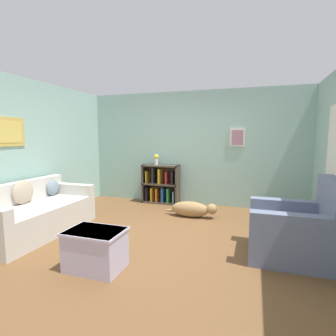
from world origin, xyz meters
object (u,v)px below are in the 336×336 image
at_px(couch, 34,214).
at_px(dog, 192,209).
at_px(recliner_chair, 298,231).
at_px(bookshelf, 161,185).
at_px(coffee_table, 95,248).
at_px(vase, 156,159).

relative_size(couch, dog, 1.82).
distance_m(couch, recliner_chair, 3.96).
xyz_separation_m(couch, bookshelf, (1.29, 2.51, 0.12)).
bearing_deg(dog, coffee_table, -105.25).
bearing_deg(recliner_chair, couch, -174.64).
bearing_deg(couch, bookshelf, 62.84).
xyz_separation_m(couch, dog, (2.26, 1.65, -0.16)).
relative_size(recliner_chair, coffee_table, 1.58).
distance_m(coffee_table, vase, 3.32).
distance_m(bookshelf, dog, 1.33).
distance_m(bookshelf, recliner_chair, 3.41).
height_order(couch, vase, vase).
xyz_separation_m(couch, recliner_chair, (3.94, 0.37, 0.04)).
height_order(couch, coffee_table, couch).
bearing_deg(vase, recliner_chair, -37.65).
height_order(recliner_chair, dog, recliner_chair).
bearing_deg(dog, couch, -143.86).
bearing_deg(coffee_table, recliner_chair, 24.62).
height_order(recliner_chair, vase, vase).
distance_m(couch, dog, 2.80).
bearing_deg(couch, vase, 64.65).
relative_size(couch, coffee_table, 2.85).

